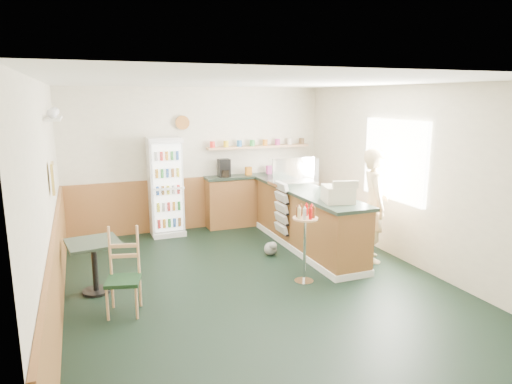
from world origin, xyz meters
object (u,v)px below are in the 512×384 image
drinks_fridge (166,187)px  display_case (293,171)px  cash_register (338,194)px  cafe_chair (122,268)px  condiment_stand (305,232)px  shopkeeper (374,205)px  cafe_table (94,257)px

drinks_fridge → display_case: bearing=-29.0°
drinks_fridge → cash_register: size_ratio=4.18×
drinks_fridge → cafe_chair: 3.13m
display_case → condiment_stand: display_case is taller
drinks_fridge → shopkeeper: 3.74m
cafe_table → cafe_chair: size_ratio=0.71×
shopkeeper → condiment_stand: (-1.40, -0.41, -0.16)m
condiment_stand → cafe_chair: bearing=179.5°
cafe_table → cash_register: bearing=-5.9°
cafe_chair → cash_register: bearing=19.9°
display_case → shopkeeper: bearing=-63.5°
cash_register → condiment_stand: cash_register is taller
shopkeeper → cafe_table: shopkeeper is taller
cash_register → cafe_table: (-3.40, 0.35, -0.64)m
shopkeeper → display_case: bearing=49.1°
display_case → cafe_chair: bearing=-150.0°
cafe_chair → shopkeeper: bearing=20.1°
cash_register → shopkeeper: bearing=21.5°
cafe_table → shopkeeper: bearing=-3.7°
drinks_fridge → shopkeeper: bearing=-42.8°
shopkeeper → condiment_stand: 1.47m
drinks_fridge → cafe_chair: bearing=-110.1°
drinks_fridge → cafe_chair: size_ratio=1.76×
shopkeeper → condiment_stand: size_ratio=1.63×
cash_register → cafe_chair: bearing=-159.5°
drinks_fridge → condiment_stand: bearing=-65.5°
display_case → cafe_chair: size_ratio=0.78×
shopkeeper → cafe_chair: (-3.81, -0.39, -0.35)m
condiment_stand → cash_register: bearing=25.2°
cash_register → condiment_stand: (-0.70, -0.33, -0.41)m
shopkeeper → condiment_stand: shopkeeper is taller
cash_register → cafe_chair: 3.18m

